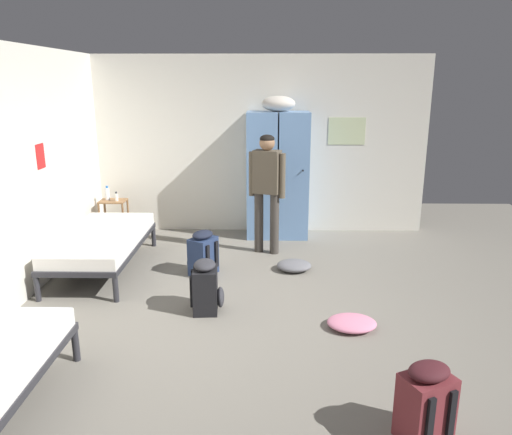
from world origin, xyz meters
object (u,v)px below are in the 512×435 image
(person_traveler, at_px, (267,183))
(backpack_black, at_px, (206,287))
(bed_left_rear, at_px, (102,240))
(clothes_pile_grey, at_px, (294,265))
(clothes_pile_pink, at_px, (352,323))
(backpack_navy, at_px, (202,254))
(lotion_bottle, at_px, (116,197))
(backpack_maroon, at_px, (425,403))
(water_bottle, at_px, (107,194))
(locker_bank, at_px, (278,173))
(shelf_unit, at_px, (114,215))

(person_traveler, relative_size, backpack_black, 2.92)
(bed_left_rear, bearing_deg, clothes_pile_grey, 0.53)
(person_traveler, height_order, clothes_pile_pink, person_traveler)
(person_traveler, height_order, backpack_navy, person_traveler)
(backpack_navy, bearing_deg, bed_left_rear, 174.71)
(lotion_bottle, height_order, backpack_maroon, lotion_bottle)
(backpack_maroon, bearing_deg, clothes_pile_pink, 97.99)
(lotion_bottle, distance_m, backpack_navy, 2.03)
(clothes_pile_grey, bearing_deg, water_bottle, 153.93)
(backpack_black, bearing_deg, lotion_bottle, 123.58)
(backpack_black, distance_m, backpack_navy, 1.01)
(locker_bank, height_order, backpack_navy, locker_bank)
(locker_bank, distance_m, backpack_navy, 1.96)
(bed_left_rear, height_order, lotion_bottle, lotion_bottle)
(person_traveler, height_order, clothes_pile_grey, person_traveler)
(clothes_pile_grey, bearing_deg, clothes_pile_pink, -72.45)
(bed_left_rear, relative_size, clothes_pile_grey, 4.44)
(water_bottle, distance_m, backpack_maroon, 5.47)
(backpack_navy, relative_size, clothes_pile_grey, 1.28)
(person_traveler, bearing_deg, backpack_navy, -134.07)
(backpack_black, xyz_separation_m, backpack_navy, (-0.16, 1.00, 0.00))
(bed_left_rear, height_order, clothes_pile_grey, bed_left_rear)
(locker_bank, bearing_deg, shelf_unit, -176.97)
(bed_left_rear, height_order, water_bottle, water_bottle)
(bed_left_rear, bearing_deg, backpack_maroon, -44.06)
(locker_bank, height_order, shelf_unit, locker_bank)
(shelf_unit, xyz_separation_m, lotion_bottle, (0.07, -0.04, 0.29))
(person_traveler, xyz_separation_m, clothes_pile_pink, (0.81, -2.14, -0.92))
(water_bottle, distance_m, lotion_bottle, 0.17)
(shelf_unit, relative_size, lotion_bottle, 4.13)
(bed_left_rear, bearing_deg, person_traveler, 18.74)
(bed_left_rear, xyz_separation_m, backpack_maroon, (3.04, -2.94, -0.12))
(shelf_unit, distance_m, clothes_pile_grey, 2.93)
(locker_bank, bearing_deg, bed_left_rear, -146.43)
(bed_left_rear, relative_size, backpack_navy, 3.45)
(shelf_unit, distance_m, backpack_navy, 2.08)
(backpack_maroon, bearing_deg, lotion_bottle, 127.33)
(backpack_navy, bearing_deg, clothes_pile_grey, 7.00)
(shelf_unit, relative_size, clothes_pile_grey, 1.33)
(clothes_pile_pink, bearing_deg, backpack_maroon, -82.01)
(backpack_black, distance_m, clothes_pile_grey, 1.50)
(bed_left_rear, relative_size, backpack_black, 3.45)
(clothes_pile_pink, distance_m, clothes_pile_grey, 1.55)
(water_bottle, xyz_separation_m, backpack_navy, (1.58, -1.46, -0.41))
(water_bottle, xyz_separation_m, lotion_bottle, (0.15, -0.06, -0.03))
(person_traveler, xyz_separation_m, lotion_bottle, (-2.20, 0.59, -0.34))
(clothes_pile_pink, xyz_separation_m, clothes_pile_grey, (-0.47, 1.48, 0.01))
(person_traveler, distance_m, clothes_pile_pink, 2.47)
(shelf_unit, bearing_deg, clothes_pile_pink, -42.00)
(clothes_pile_pink, relative_size, clothes_pile_grey, 1.10)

